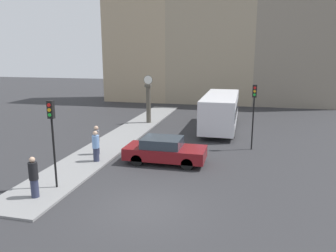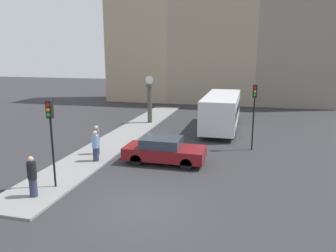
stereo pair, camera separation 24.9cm
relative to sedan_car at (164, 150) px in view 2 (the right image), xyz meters
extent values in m
plane|color=#2D2D30|center=(0.54, -5.41, -0.72)|extent=(120.00, 120.00, 0.00)
cube|color=gray|center=(-4.31, 5.24, -0.66)|extent=(2.65, 25.30, 0.10)
cube|color=tan|center=(-9.04, 23.32, 8.46)|extent=(7.83, 5.00, 18.35)
cube|color=gray|center=(-0.12, 23.32, 8.10)|extent=(9.99, 5.00, 17.62)
cube|color=gray|center=(9.45, 23.32, 7.19)|extent=(9.15, 5.00, 15.82)
cube|color=maroon|center=(0.04, 0.00, -0.13)|extent=(4.38, 1.90, 0.64)
cube|color=#2D3842|center=(-0.13, 0.00, 0.45)|extent=(2.10, 1.71, 0.51)
cylinder|color=black|center=(1.40, 0.84, -0.40)|extent=(0.63, 0.22, 0.63)
cylinder|color=black|center=(1.40, -0.84, -0.40)|extent=(0.63, 0.22, 0.63)
cylinder|color=black|center=(-1.32, 0.84, -0.40)|extent=(0.63, 0.22, 0.63)
cylinder|color=black|center=(-1.32, -0.84, -0.40)|extent=(0.63, 0.22, 0.63)
cube|color=silver|center=(2.30, 8.90, 0.83)|extent=(2.47, 8.36, 2.37)
cube|color=#1E232D|center=(2.30, 8.90, 0.98)|extent=(2.49, 8.19, 0.71)
cylinder|color=black|center=(3.39, 11.49, -0.27)|extent=(0.28, 0.90, 0.90)
cylinder|color=black|center=(1.20, 11.49, -0.27)|extent=(0.28, 0.90, 0.90)
cylinder|color=black|center=(3.39, 6.31, -0.27)|extent=(0.28, 0.90, 0.90)
cylinder|color=black|center=(1.20, 6.31, -0.27)|extent=(0.28, 0.90, 0.90)
cylinder|color=black|center=(-3.78, -4.57, 0.94)|extent=(0.09, 0.09, 3.10)
cube|color=black|center=(-3.78, -4.57, 2.86)|extent=(0.26, 0.20, 0.76)
cylinder|color=red|center=(-3.78, -4.69, 3.07)|extent=(0.15, 0.04, 0.15)
cylinder|color=orange|center=(-3.78, -4.69, 2.86)|extent=(0.15, 0.04, 0.15)
cylinder|color=green|center=(-3.78, -4.69, 2.66)|extent=(0.15, 0.04, 0.15)
cylinder|color=black|center=(4.67, 3.75, 0.93)|extent=(0.09, 0.09, 3.28)
cube|color=black|center=(4.67, 3.75, 2.95)|extent=(0.26, 0.20, 0.76)
cylinder|color=red|center=(4.67, 3.63, 3.15)|extent=(0.15, 0.04, 0.15)
cylinder|color=orange|center=(4.67, 3.63, 2.95)|extent=(0.15, 0.04, 0.15)
cylinder|color=green|center=(4.67, 3.63, 2.74)|extent=(0.15, 0.04, 0.15)
cylinder|color=#4C473D|center=(-3.79, 9.58, 0.90)|extent=(0.39, 0.39, 3.03)
cube|color=#4C473D|center=(-3.79, 9.58, 2.54)|extent=(0.50, 0.50, 0.23)
cylinder|color=#4C473D|center=(-3.79, 9.58, 3.00)|extent=(0.76, 0.04, 0.76)
cylinder|color=white|center=(-3.79, 9.58, 3.00)|extent=(0.70, 0.06, 0.70)
cylinder|color=#2D334C|center=(-4.07, -5.70, -0.23)|extent=(0.32, 0.32, 0.77)
cylinder|color=black|center=(-4.07, -5.70, 0.52)|extent=(0.37, 0.37, 0.72)
sphere|color=tan|center=(-4.07, -5.70, 1.00)|extent=(0.23, 0.23, 0.23)
cylinder|color=#2D334C|center=(-3.64, -0.88, -0.24)|extent=(0.32, 0.32, 0.75)
cylinder|color=#729ED8|center=(-3.64, -0.88, 0.49)|extent=(0.38, 0.38, 0.70)
sphere|color=tan|center=(-3.64, -0.88, 0.97)|extent=(0.25, 0.25, 0.25)
cylinder|color=#2D334C|center=(-4.14, 0.29, -0.24)|extent=(0.27, 0.27, 0.75)
cylinder|color=slate|center=(-4.14, 0.29, 0.49)|extent=(0.32, 0.32, 0.70)
sphere|color=tan|center=(-4.14, 0.29, 0.96)|extent=(0.25, 0.25, 0.25)
camera|label=1|loc=(4.17, -16.62, 5.19)|focal=35.00mm
camera|label=2|loc=(4.41, -16.56, 5.19)|focal=35.00mm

